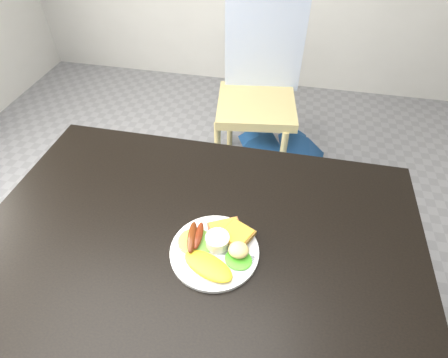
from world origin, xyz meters
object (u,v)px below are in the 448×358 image
Objects in this scene: dining_chair at (256,105)px; plate at (215,251)px; dining_table at (199,240)px; person at (305,91)px.

dining_chair is 1.86× the size of plate.
dining_table is 0.78× the size of person.
plate is (0.05, -0.04, 0.03)m from dining_table.
person is 6.67× the size of plate.
dining_chair is 1.22m from plate.
dining_chair is (0.02, 1.14, -0.28)m from dining_table.
person is (0.25, 0.80, 0.04)m from dining_table.
dining_table is at bearing 55.65° from person.
person reaches higher than dining_table.
dining_table is at bearing -98.91° from dining_chair.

